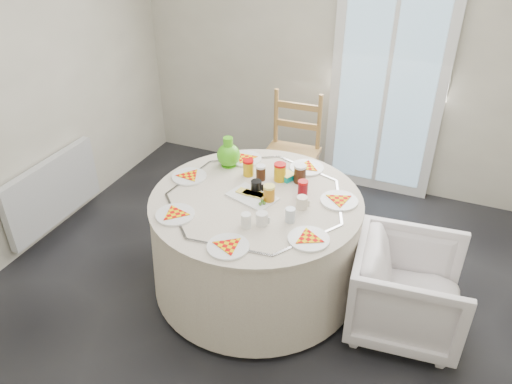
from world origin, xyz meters
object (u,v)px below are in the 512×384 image
at_px(radiator, 53,191).
at_px(table, 256,243).
at_px(armchair, 410,282).
at_px(wooden_chair, 290,159).
at_px(green_pitcher, 228,151).

distance_m(radiator, table, 1.81).
bearing_deg(armchair, wooden_chair, 41.49).
relative_size(table, armchair, 2.09).
bearing_deg(wooden_chair, table, -85.62).
relative_size(wooden_chair, armchair, 1.46).
bearing_deg(green_pitcher, radiator, -160.14).
bearing_deg(radiator, wooden_chair, 34.29).
bearing_deg(radiator, armchair, 0.19).
bearing_deg(table, radiator, -179.23).
xyz_separation_m(wooden_chair, armchair, (1.21, -1.13, -0.08)).
xyz_separation_m(radiator, table, (1.81, 0.02, -0.01)).
bearing_deg(green_pitcher, wooden_chair, 79.73).
xyz_separation_m(radiator, armchair, (2.88, 0.01, 0.01)).
height_order(wooden_chair, armchair, wooden_chair).
relative_size(table, green_pitcher, 6.58).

